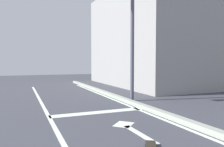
{
  "coord_description": "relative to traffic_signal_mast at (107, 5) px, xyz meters",
  "views": [
    {
      "loc": [
        -0.57,
        0.55,
        1.66
      ],
      "look_at": [
        1.64,
        5.81,
        1.36
      ],
      "focal_mm": 35.45,
      "sensor_mm": 36.0,
      "label": 1
    }
  ],
  "objects": [
    {
      "name": "building_block",
      "position": [
        6.68,
        5.6,
        -0.52
      ],
      "size": [
        8.02,
        10.12,
        6.81
      ],
      "primitive_type": "cube",
      "color": "#979693",
      "rests_on": "ground"
    },
    {
      "name": "lane_arrow_stem",
      "position": [
        -0.75,
        -3.93,
        -3.93
      ],
      "size": [
        0.16,
        1.4,
        0.01
      ],
      "primitive_type": "cube",
      "color": "silver",
      "rests_on": "ground"
    },
    {
      "name": "traffic_signal_mast",
      "position": [
        0.0,
        0.0,
        0.0
      ],
      "size": [
        4.01,
        0.34,
        5.41
      ],
      "color": "#525164",
      "rests_on": "ground"
    },
    {
      "name": "lane_arrow_head",
      "position": [
        -0.75,
        -3.08,
        -3.93
      ],
      "size": [
        0.71,
        0.71,
        0.01
      ],
      "primitive_type": "cube",
      "rotation": [
        0.0,
        0.0,
        0.79
      ],
      "color": "silver",
      "rests_on": "ground"
    },
    {
      "name": "stop_bar",
      "position": [
        -0.91,
        -1.5,
        -3.93
      ],
      "size": [
        3.15,
        0.4,
        0.01
      ],
      "primitive_type": "cube",
      "color": "silver",
      "rests_on": "ground"
    },
    {
      "name": "lane_line_curbside",
      "position": [
        0.52,
        -2.85,
        -3.93
      ],
      "size": [
        0.12,
        20.0,
        0.01
      ],
      "primitive_type": "cube",
      "color": "silver",
      "rests_on": "ground"
    },
    {
      "name": "lane_line_center",
      "position": [
        -2.48,
        -2.85,
        -3.93
      ],
      "size": [
        0.12,
        20.0,
        0.01
      ],
      "primitive_type": "cube",
      "color": "silver",
      "rests_on": "ground"
    },
    {
      "name": "curb_strip",
      "position": [
        0.77,
        -2.85,
        -3.86
      ],
      "size": [
        0.24,
        24.0,
        0.14
      ],
      "primitive_type": "cube",
      "color": "#9CA395",
      "rests_on": "ground"
    }
  ]
}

